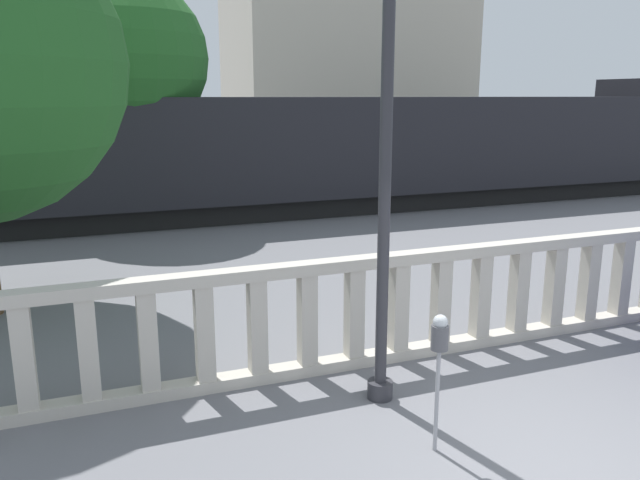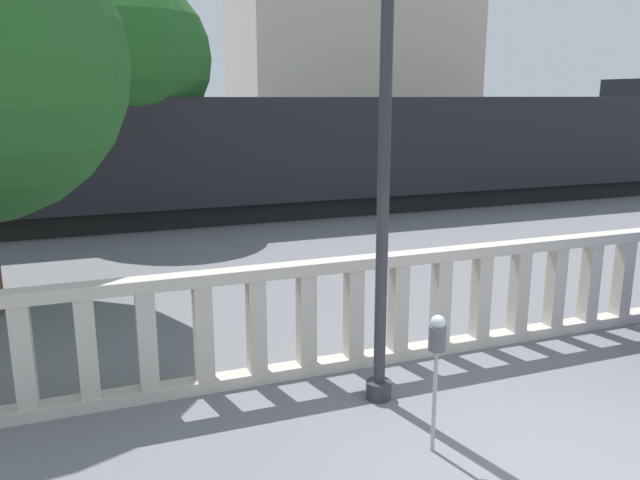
{
  "view_description": "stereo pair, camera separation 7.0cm",
  "coord_description": "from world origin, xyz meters",
  "px_view_note": "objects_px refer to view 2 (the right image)",
  "views": [
    {
      "loc": [
        -3.63,
        -3.67,
        3.3
      ],
      "look_at": [
        -0.68,
        3.94,
        1.41
      ],
      "focal_mm": 35.0,
      "sensor_mm": 36.0,
      "label": 1
    },
    {
      "loc": [
        -3.56,
        -3.7,
        3.3
      ],
      "look_at": [
        -0.68,
        3.94,
        1.41
      ],
      "focal_mm": 35.0,
      "sensor_mm": 36.0,
      "label": 2
    }
  ],
  "objects_px": {
    "train_near": "(337,152)",
    "tree_right": "(129,59)",
    "parking_meter": "(437,344)",
    "lamppost": "(384,142)"
  },
  "relations": [
    {
      "from": "parking_meter",
      "to": "tree_right",
      "type": "distance_m",
      "value": 13.01
    },
    {
      "from": "parking_meter",
      "to": "tree_right",
      "type": "bearing_deg",
      "value": 97.39
    },
    {
      "from": "train_near",
      "to": "parking_meter",
      "type": "bearing_deg",
      "value": -108.08
    },
    {
      "from": "train_near",
      "to": "tree_right",
      "type": "xyz_separation_m",
      "value": [
        -5.62,
        0.3,
        2.5
      ]
    },
    {
      "from": "tree_right",
      "to": "parking_meter",
      "type": "bearing_deg",
      "value": -82.61
    },
    {
      "from": "parking_meter",
      "to": "lamppost",
      "type": "bearing_deg",
      "value": 90.75
    },
    {
      "from": "lamppost",
      "to": "parking_meter",
      "type": "xyz_separation_m",
      "value": [
        0.01,
        -1.14,
        -1.76
      ]
    },
    {
      "from": "lamppost",
      "to": "tree_right",
      "type": "bearing_deg",
      "value": 98.05
    },
    {
      "from": "parking_meter",
      "to": "train_near",
      "type": "height_order",
      "value": "train_near"
    },
    {
      "from": "lamppost",
      "to": "train_near",
      "type": "distance_m",
      "value": 11.84
    }
  ]
}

